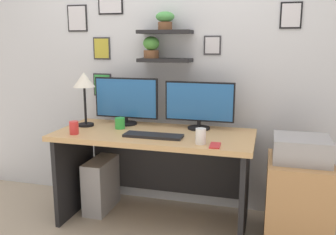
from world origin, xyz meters
TOP-DOWN VIEW (x-y plane):
  - ground_plane at (0.00, 0.00)m, footprint 8.00×8.00m
  - back_wall_assembly at (-0.00, 0.44)m, footprint 4.40×0.24m
  - desk at (0.00, 0.05)m, footprint 1.54×0.68m
  - monitor_left at (-0.31, 0.22)m, footprint 0.56×0.18m
  - monitor_right at (0.31, 0.22)m, footprint 0.56×0.18m
  - keyboard at (0.04, -0.13)m, footprint 0.44×0.14m
  - computer_mouse at (0.38, -0.12)m, footprint 0.06×0.09m
  - desk_lamp at (-0.62, 0.06)m, footprint 0.18×0.18m
  - cell_phone at (0.51, -0.25)m, footprint 0.08×0.14m
  - coffee_mug at (-0.31, 0.05)m, footprint 0.08×0.08m
  - pen_cup at (-0.57, -0.21)m, footprint 0.07×0.07m
  - water_cup at (0.41, -0.22)m, footprint 0.07×0.07m
  - drawer_cabinet at (1.09, -0.02)m, footprint 0.44×0.50m
  - printer at (1.09, -0.02)m, footprint 0.38×0.34m
  - computer_tower_left at (-0.52, 0.09)m, footprint 0.18×0.40m

SIDE VIEW (x-z plane):
  - ground_plane at x=0.00m, z-range 0.00..0.00m
  - computer_tower_left at x=-0.52m, z-range 0.00..0.45m
  - drawer_cabinet at x=1.09m, z-range 0.00..0.63m
  - desk at x=0.00m, z-range 0.16..0.91m
  - printer at x=1.09m, z-range 0.63..0.80m
  - cell_phone at x=0.51m, z-range 0.75..0.76m
  - keyboard at x=0.04m, z-range 0.75..0.77m
  - computer_mouse at x=0.38m, z-range 0.75..0.78m
  - coffee_mug at x=-0.31m, z-range 0.75..0.84m
  - pen_cup at x=-0.57m, z-range 0.75..0.85m
  - water_cup at x=0.41m, z-range 0.75..0.86m
  - monitor_right at x=0.31m, z-range 0.76..1.14m
  - monitor_left at x=-0.31m, z-range 0.76..1.16m
  - desk_lamp at x=-0.62m, z-range 0.88..1.33m
  - back_wall_assembly at x=0.00m, z-range 0.00..2.70m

